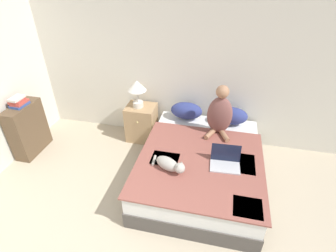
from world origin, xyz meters
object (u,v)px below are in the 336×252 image
object	(u,v)px
cat_tabby	(170,164)
pillow_near	(186,111)
book_stack_top	(18,102)
pillow_far	(231,116)
bookshelf	(28,129)
laptop_open	(225,162)
bed	(200,166)
nightstand	(142,123)
person_sitting	(220,113)
table_lamp	(137,88)

from	to	relation	value
cat_tabby	pillow_near	bearing A→B (deg)	115.13
book_stack_top	pillow_near	bearing A→B (deg)	17.86
pillow_far	bookshelf	xyz separation A→B (m)	(-3.03, -0.75, -0.20)
cat_tabby	laptop_open	bearing A→B (deg)	44.83
laptop_open	book_stack_top	size ratio (longest dim) A/B	1.52
bed	nightstand	distance (m)	1.34
bed	pillow_far	distance (m)	0.97
bed	book_stack_top	xyz separation A→B (m)	(-2.69, 0.07, 0.65)
person_sitting	table_lamp	distance (m)	1.33
bed	bookshelf	distance (m)	2.70
nightstand	bookshelf	distance (m)	1.76
person_sitting	book_stack_top	xyz separation A→B (m)	(-2.86, -0.46, 0.09)
pillow_far	table_lamp	size ratio (longest dim) A/B	1.10
person_sitting	bookshelf	xyz separation A→B (m)	(-2.86, -0.46, -0.39)
bed	laptop_open	world-z (taller)	laptop_open
table_lamp	bookshelf	xyz separation A→B (m)	(-1.57, -0.71, -0.52)
pillow_near	bed	bearing A→B (deg)	-67.25
table_lamp	book_stack_top	size ratio (longest dim) A/B	1.82
bed	table_lamp	xyz separation A→B (m)	(-1.12, 0.78, 0.69)
book_stack_top	pillow_far	bearing A→B (deg)	13.99
cat_tabby	book_stack_top	world-z (taller)	book_stack_top
cat_tabby	laptop_open	world-z (taller)	laptop_open
cat_tabby	nightstand	bearing A→B (deg)	146.76
laptop_open	bookshelf	size ratio (longest dim) A/B	0.46
laptop_open	cat_tabby	bearing A→B (deg)	-163.36
bed	pillow_near	world-z (taller)	pillow_near
bed	person_sitting	xyz separation A→B (m)	(0.17, 0.53, 0.56)
pillow_near	bookshelf	bearing A→B (deg)	-162.16
bed	cat_tabby	distance (m)	0.63
laptop_open	nightstand	distance (m)	1.71
pillow_near	table_lamp	world-z (taller)	table_lamp
pillow_far	cat_tabby	bearing A→B (deg)	-118.87
nightstand	book_stack_top	world-z (taller)	book_stack_top
nightstand	bookshelf	xyz separation A→B (m)	(-1.60, -0.72, 0.10)
laptop_open	nightstand	bearing A→B (deg)	141.89
pillow_far	laptop_open	bearing A→B (deg)	-92.11
nightstand	table_lamp	distance (m)	0.63
bed	table_lamp	distance (m)	1.53
pillow_near	person_sitting	distance (m)	0.62
pillow_near	cat_tabby	bearing A→B (deg)	-89.73
person_sitting	bookshelf	size ratio (longest dim) A/B	0.90
nightstand	bookshelf	bearing A→B (deg)	-155.80
cat_tabby	table_lamp	world-z (taller)	table_lamp
cat_tabby	book_stack_top	xyz separation A→B (m)	(-2.35, 0.48, 0.32)
bed	laptop_open	xyz separation A→B (m)	(0.31, -0.18, 0.29)
bed	pillow_far	world-z (taller)	pillow_far
person_sitting	laptop_open	world-z (taller)	person_sitting
pillow_far	laptop_open	size ratio (longest dim) A/B	1.32
bed	book_stack_top	size ratio (longest dim) A/B	7.98
table_lamp	person_sitting	bearing A→B (deg)	-11.09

